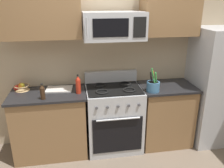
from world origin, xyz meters
name	(u,v)px	position (x,y,z in m)	size (l,w,h in m)	color
wall_back	(110,55)	(0.00, 0.97, 1.30)	(8.00, 0.10, 2.60)	tan
counter_left	(51,124)	(-0.89, 0.61, 0.46)	(0.99, 0.58, 0.91)	olive
range_oven	(114,117)	(0.00, 0.61, 0.47)	(0.76, 0.63, 1.09)	#B2B5BA
counter_right	(165,114)	(0.77, 0.61, 0.46)	(0.76, 0.58, 0.91)	olive
refrigerator	(222,86)	(1.62, 0.59, 0.85)	(0.90, 0.70, 1.71)	#B2B5BA
microwave	(114,26)	(0.00, 0.64, 1.75)	(0.78, 0.44, 0.35)	#B2B5BA
upper_cabinets_left	(40,10)	(-0.89, 0.75, 1.95)	(0.98, 0.34, 0.69)	olive
upper_cabinets_right	(170,9)	(0.78, 0.75, 1.95)	(0.75, 0.34, 0.69)	olive
utensil_crock	(153,86)	(0.50, 0.45, 0.99)	(0.17, 0.17, 0.33)	teal
fruit_basket	(22,87)	(-1.23, 0.78, 0.95)	(0.20, 0.20, 0.10)	tan
apple_loose	(16,88)	(-1.30, 0.78, 0.95)	(0.07, 0.07, 0.07)	red
cutting_board	(59,89)	(-0.74, 0.72, 0.92)	(0.34, 0.24, 0.02)	silver
bottle_soy	(42,92)	(-0.92, 0.42, 1.00)	(0.06, 0.06, 0.20)	#382314
bottle_hot_sauce	(78,85)	(-0.48, 0.54, 1.03)	(0.07, 0.07, 0.25)	red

